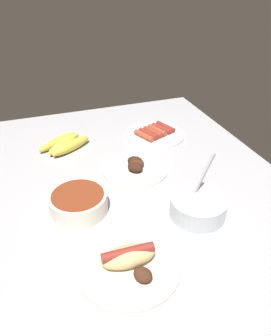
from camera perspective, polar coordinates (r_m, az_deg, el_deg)
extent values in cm
cube|color=#B2B2B7|center=(104.03, 0.83, -2.58)|extent=(120.00, 90.00, 3.00)
cylinder|color=white|center=(90.71, -10.02, -6.02)|extent=(15.98, 15.98, 5.43)
cylinder|color=maroon|center=(89.28, -10.16, -4.87)|extent=(14.38, 14.38, 1.00)
cylinder|color=white|center=(107.00, -0.02, -0.14)|extent=(21.66, 21.66, 1.00)
ellipsoid|color=#381E14|center=(107.67, -0.08, 1.26)|extent=(6.63, 6.74, 2.70)
ellipsoid|color=#472819|center=(106.32, 0.16, 0.74)|extent=(4.21, 5.23, 2.49)
ellipsoid|color=#381E14|center=(104.12, -0.06, 0.16)|extent=(6.47, 6.44, 3.08)
cylinder|color=silver|center=(89.54, 10.96, -6.68)|extent=(15.27, 15.27, 5.59)
cylinder|color=beige|center=(88.84, 11.03, -6.13)|extent=(13.44, 13.44, 2.51)
cube|color=#B7B7BC|center=(89.13, 11.37, -2.15)|extent=(3.69, 8.84, 14.05)
ellipsoid|color=gold|center=(124.27, -13.59, 4.55)|extent=(12.42, 16.32, 3.27)
ellipsoid|color=#E5D14C|center=(121.96, -12.47, 4.23)|extent=(13.85, 14.78, 3.62)
ellipsoid|color=gold|center=(119.73, -11.30, 3.88)|extent=(11.80, 16.41, 3.88)
cylinder|color=white|center=(128.43, 3.44, 5.89)|extent=(23.05, 23.05, 1.00)
cylinder|color=maroon|center=(131.49, 5.30, 7.24)|extent=(9.37, 5.22, 2.12)
cylinder|color=maroon|center=(129.96, 4.58, 6.96)|extent=(9.22, 5.93, 2.12)
cylinder|color=#AD472D|center=(128.46, 3.84, 6.66)|extent=(9.34, 5.40, 2.12)
cylinder|color=#9E3828|center=(126.98, 3.08, 6.35)|extent=(9.31, 5.57, 2.12)
cylinder|color=maroon|center=(125.53, 2.31, 6.04)|extent=(9.29, 5.63, 2.12)
cylinder|color=#AD472D|center=(124.11, 1.52, 5.72)|extent=(9.31, 5.53, 2.12)
cylinder|color=white|center=(76.99, -1.29, -16.63)|extent=(24.31, 24.31, 1.00)
ellipsoid|color=#DBB77A|center=(74.95, -1.32, -15.30)|extent=(6.38, 12.82, 4.40)
cylinder|color=maroon|center=(74.05, -1.33, -14.68)|extent=(2.76, 12.07, 2.40)
ellipsoid|color=#472819|center=(72.74, 1.32, -18.32)|extent=(5.65, 5.41, 2.80)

